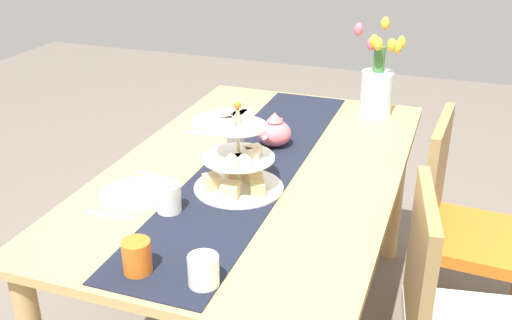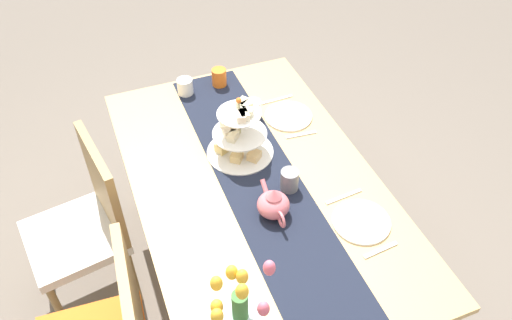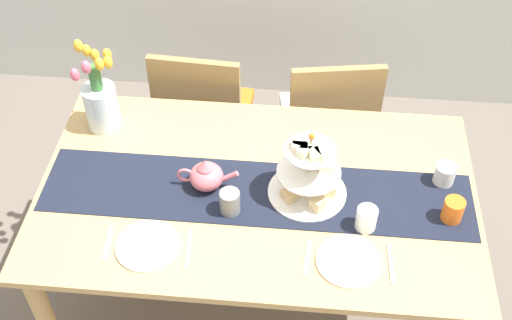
{
  "view_description": "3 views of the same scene",
  "coord_description": "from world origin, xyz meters",
  "px_view_note": "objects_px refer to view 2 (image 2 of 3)",
  "views": [
    {
      "loc": [
        1.84,
        0.65,
        1.7
      ],
      "look_at": [
        0.01,
        -0.0,
        0.8
      ],
      "focal_mm": 41.94,
      "sensor_mm": 36.0,
      "label": 1
    },
    {
      "loc": [
        -1.42,
        0.55,
        2.36
      ],
      "look_at": [
        0.03,
        -0.02,
        0.87
      ],
      "focal_mm": 36.24,
      "sensor_mm": 36.0,
      "label": 2
    },
    {
      "loc": [
        0.15,
        -1.68,
        2.63
      ],
      "look_at": [
        -0.01,
        0.08,
        0.85
      ],
      "focal_mm": 45.9,
      "sensor_mm": 36.0,
      "label": 3
    }
  ],
  "objects_px": {
    "dinner_plate_left": "(361,222)",
    "fork_left": "(380,250)",
    "knife_left": "(344,197)",
    "chair_right": "(86,222)",
    "mug_orange": "(219,77)",
    "teapot": "(273,204)",
    "cream_jug": "(185,87)",
    "dinner_plate_right": "(288,116)",
    "dining_table": "(256,197)",
    "knife_right": "(277,100)",
    "fork_right": "(301,135)",
    "tiered_cake_stand": "(239,135)",
    "mug_grey": "(290,180)",
    "mug_white_text": "(253,110)"
  },
  "relations": [
    {
      "from": "cream_jug",
      "to": "dinner_plate_right",
      "type": "height_order",
      "value": "cream_jug"
    },
    {
      "from": "dinner_plate_right",
      "to": "mug_white_text",
      "type": "bearing_deg",
      "value": 69.57
    },
    {
      "from": "dining_table",
      "to": "knife_right",
      "type": "height_order",
      "value": "knife_right"
    },
    {
      "from": "mug_grey",
      "to": "mug_white_text",
      "type": "xyz_separation_m",
      "value": [
        0.5,
        -0.03,
        -0.0
      ]
    },
    {
      "from": "dining_table",
      "to": "teapot",
      "type": "distance_m",
      "value": 0.25
    },
    {
      "from": "tiered_cake_stand",
      "to": "knife_left",
      "type": "bearing_deg",
      "value": -143.31
    },
    {
      "from": "teapot",
      "to": "fork_left",
      "type": "distance_m",
      "value": 0.44
    },
    {
      "from": "dinner_plate_right",
      "to": "mug_grey",
      "type": "relative_size",
      "value": 2.42
    },
    {
      "from": "cream_jug",
      "to": "dinner_plate_left",
      "type": "relative_size",
      "value": 0.37
    },
    {
      "from": "fork_left",
      "to": "mug_white_text",
      "type": "relative_size",
      "value": 1.58
    },
    {
      "from": "knife_left",
      "to": "mug_orange",
      "type": "height_order",
      "value": "mug_orange"
    },
    {
      "from": "knife_left",
      "to": "mug_white_text",
      "type": "xyz_separation_m",
      "value": [
        0.62,
        0.16,
        0.04
      ]
    },
    {
      "from": "dinner_plate_left",
      "to": "fork_right",
      "type": "xyz_separation_m",
      "value": [
        0.56,
        0.0,
        -0.0
      ]
    },
    {
      "from": "mug_grey",
      "to": "mug_orange",
      "type": "relative_size",
      "value": 1.0
    },
    {
      "from": "dining_table",
      "to": "mug_orange",
      "type": "relative_size",
      "value": 17.68
    },
    {
      "from": "fork_left",
      "to": "mug_white_text",
      "type": "bearing_deg",
      "value": 9.94
    },
    {
      "from": "dinner_plate_left",
      "to": "fork_left",
      "type": "height_order",
      "value": "dinner_plate_left"
    },
    {
      "from": "mug_grey",
      "to": "cream_jug",
      "type": "bearing_deg",
      "value": 15.51
    },
    {
      "from": "dinner_plate_right",
      "to": "mug_grey",
      "type": "xyz_separation_m",
      "value": [
        -0.44,
        0.19,
        0.05
      ]
    },
    {
      "from": "chair_right",
      "to": "mug_orange",
      "type": "relative_size",
      "value": 9.58
    },
    {
      "from": "teapot",
      "to": "mug_white_text",
      "type": "distance_m",
      "value": 0.62
    },
    {
      "from": "dinner_plate_left",
      "to": "knife_left",
      "type": "xyz_separation_m",
      "value": [
        0.14,
        0.0,
        -0.0
      ]
    },
    {
      "from": "tiered_cake_stand",
      "to": "knife_right",
      "type": "relative_size",
      "value": 1.79
    },
    {
      "from": "cream_jug",
      "to": "knife_left",
      "type": "relative_size",
      "value": 0.5
    },
    {
      "from": "dining_table",
      "to": "fork_right",
      "type": "distance_m",
      "value": 0.38
    },
    {
      "from": "mug_grey",
      "to": "mug_white_text",
      "type": "distance_m",
      "value": 0.5
    },
    {
      "from": "cream_jug",
      "to": "dinner_plate_right",
      "type": "bearing_deg",
      "value": -131.43
    },
    {
      "from": "teapot",
      "to": "knife_left",
      "type": "bearing_deg",
      "value": -94.01
    },
    {
      "from": "chair_right",
      "to": "fork_right",
      "type": "relative_size",
      "value": 6.07
    },
    {
      "from": "chair_right",
      "to": "teapot",
      "type": "relative_size",
      "value": 3.82
    },
    {
      "from": "chair_right",
      "to": "mug_white_text",
      "type": "relative_size",
      "value": 9.58
    },
    {
      "from": "fork_left",
      "to": "dinner_plate_right",
      "type": "relative_size",
      "value": 0.65
    },
    {
      "from": "tiered_cake_stand",
      "to": "fork_left",
      "type": "height_order",
      "value": "tiered_cake_stand"
    },
    {
      "from": "dinner_plate_right",
      "to": "mug_white_text",
      "type": "distance_m",
      "value": 0.18
    },
    {
      "from": "cream_jug",
      "to": "knife_left",
      "type": "distance_m",
      "value": 1.02
    },
    {
      "from": "fork_right",
      "to": "mug_grey",
      "type": "distance_m",
      "value": 0.35
    },
    {
      "from": "knife_left",
      "to": "fork_right",
      "type": "xyz_separation_m",
      "value": [
        0.42,
        0.0,
        0.0
      ]
    },
    {
      "from": "chair_right",
      "to": "mug_grey",
      "type": "bearing_deg",
      "value": -113.83
    },
    {
      "from": "knife_right",
      "to": "mug_grey",
      "type": "height_order",
      "value": "mug_grey"
    },
    {
      "from": "tiered_cake_stand",
      "to": "mug_orange",
      "type": "height_order",
      "value": "tiered_cake_stand"
    },
    {
      "from": "dinner_plate_left",
      "to": "knife_right",
      "type": "height_order",
      "value": "dinner_plate_left"
    },
    {
      "from": "mug_orange",
      "to": "knife_left",
      "type": "bearing_deg",
      "value": -166.27
    },
    {
      "from": "knife_left",
      "to": "fork_right",
      "type": "height_order",
      "value": "same"
    },
    {
      "from": "mug_orange",
      "to": "dinner_plate_left",
      "type": "bearing_deg",
      "value": -168.05
    },
    {
      "from": "dinner_plate_left",
      "to": "mug_grey",
      "type": "height_order",
      "value": "mug_grey"
    },
    {
      "from": "dinner_plate_left",
      "to": "fork_left",
      "type": "bearing_deg",
      "value": 180.0
    },
    {
      "from": "dinner_plate_right",
      "to": "mug_white_text",
      "type": "relative_size",
      "value": 2.42
    },
    {
      "from": "fork_left",
      "to": "dining_table",
      "type": "bearing_deg",
      "value": 31.29
    },
    {
      "from": "dining_table",
      "to": "tiered_cake_stand",
      "type": "relative_size",
      "value": 5.53
    },
    {
      "from": "teapot",
      "to": "dinner_plate_right",
      "type": "distance_m",
      "value": 0.63
    }
  ]
}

